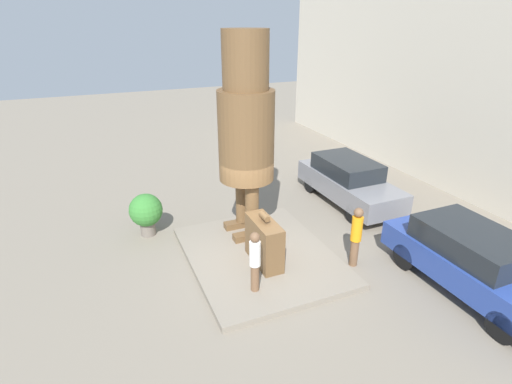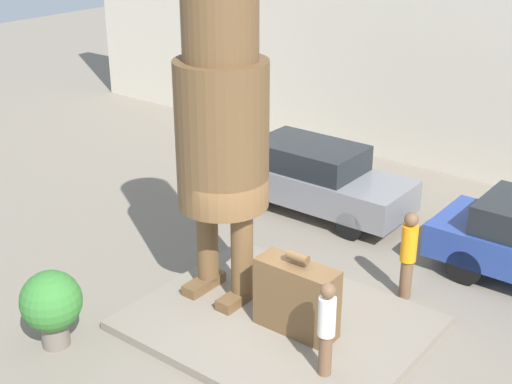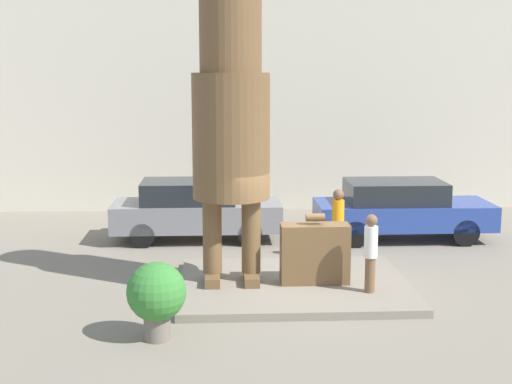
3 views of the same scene
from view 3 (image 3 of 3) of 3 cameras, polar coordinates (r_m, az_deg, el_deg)
name	(u,v)px [view 3 (image 3 of 3)]	position (r m, az deg, el deg)	size (l,w,h in m)	color
ground_plane	(294,289)	(15.26, 3.07, -7.75)	(60.00, 60.00, 0.00)	gray
pedestal	(294,285)	(15.24, 3.07, -7.47)	(4.82, 3.90, 0.16)	gray
building_backdrop	(266,97)	(23.47, 0.83, 7.60)	(28.00, 0.60, 7.36)	beige
statue_figure	(231,118)	(14.63, -2.02, 5.95)	(1.60, 1.60, 5.91)	brown
giant_suitcase	(315,253)	(15.03, 4.72, -4.90)	(1.43, 0.55, 1.48)	brown
tourist	(371,250)	(14.47, 9.16, -4.59)	(0.27, 0.27, 1.60)	brown
parked_car_grey	(195,209)	(19.34, -4.93, -1.38)	(4.53, 1.75, 1.63)	gray
parked_car_blue	(401,208)	(19.74, 11.50, -1.29)	(4.72, 1.86, 1.61)	#284293
planter_pot	(156,295)	(12.41, -7.97, -8.13)	(1.03, 1.03, 1.37)	#70665B
worker_hivis	(338,221)	(17.36, 6.57, -2.36)	(0.30, 0.30, 1.75)	brown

